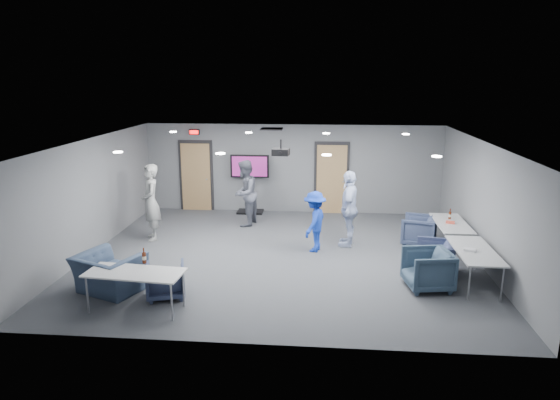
# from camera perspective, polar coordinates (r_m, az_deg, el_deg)

# --- Properties ---
(floor) EXTENTS (9.00, 9.00, 0.00)m
(floor) POSITION_cam_1_polar(r_m,az_deg,el_deg) (11.79, 0.13, -6.40)
(floor) COLOR #3D4045
(floor) RESTS_ON ground
(ceiling) EXTENTS (9.00, 9.00, 0.00)m
(ceiling) POSITION_cam_1_polar(r_m,az_deg,el_deg) (11.14, 0.14, 6.73)
(ceiling) COLOR white
(ceiling) RESTS_ON wall_back
(wall_back) EXTENTS (9.00, 0.02, 2.70)m
(wall_back) POSITION_cam_1_polar(r_m,az_deg,el_deg) (15.29, 1.42, 3.59)
(wall_back) COLOR slate
(wall_back) RESTS_ON floor
(wall_front) EXTENTS (9.00, 0.02, 2.70)m
(wall_front) POSITION_cam_1_polar(r_m,az_deg,el_deg) (7.59, -2.48, -7.31)
(wall_front) COLOR slate
(wall_front) RESTS_ON floor
(wall_left) EXTENTS (0.02, 8.00, 2.70)m
(wall_left) POSITION_cam_1_polar(r_m,az_deg,el_deg) (12.59, -20.73, 0.41)
(wall_left) COLOR slate
(wall_left) RESTS_ON floor
(wall_right) EXTENTS (0.02, 8.00, 2.70)m
(wall_right) POSITION_cam_1_polar(r_m,az_deg,el_deg) (11.90, 22.27, -0.48)
(wall_right) COLOR slate
(wall_right) RESTS_ON floor
(door_left) EXTENTS (1.06, 0.17, 2.24)m
(door_left) POSITION_cam_1_polar(r_m,az_deg,el_deg) (15.77, -9.55, 2.67)
(door_left) COLOR black
(door_left) RESTS_ON wall_back
(door_right) EXTENTS (1.06, 0.17, 2.24)m
(door_right) POSITION_cam_1_polar(r_m,az_deg,el_deg) (15.27, 5.90, 2.43)
(door_right) COLOR black
(door_right) RESTS_ON wall_back
(exit_sign) EXTENTS (0.32, 0.08, 0.16)m
(exit_sign) POSITION_cam_1_polar(r_m,az_deg,el_deg) (15.55, -9.78, 7.66)
(exit_sign) COLOR black
(exit_sign) RESTS_ON wall_back
(hvac_diffuser) EXTENTS (0.60, 0.60, 0.03)m
(hvac_diffuser) POSITION_cam_1_polar(r_m,az_deg,el_deg) (13.96, -0.94, 8.13)
(hvac_diffuser) COLOR black
(hvac_diffuser) RESTS_ON ceiling
(downlights) EXTENTS (6.18, 3.78, 0.02)m
(downlights) POSITION_cam_1_polar(r_m,az_deg,el_deg) (11.14, 0.14, 6.65)
(downlights) COLOR white
(downlights) RESTS_ON ceiling
(person_a) EXTENTS (0.73, 0.85, 1.96)m
(person_a) POSITION_cam_1_polar(r_m,az_deg,el_deg) (13.12, -14.55, -0.26)
(person_a) COLOR #979A97
(person_a) RESTS_ON floor
(person_b) EXTENTS (0.88, 1.03, 1.85)m
(person_b) POSITION_cam_1_polar(r_m,az_deg,el_deg) (13.96, -4.04, 0.78)
(person_b) COLOR slate
(person_b) RESTS_ON floor
(person_c) EXTENTS (0.62, 1.16, 1.89)m
(person_c) POSITION_cam_1_polar(r_m,az_deg,el_deg) (12.37, 7.90, -0.96)
(person_c) COLOR #B2C1E5
(person_c) RESTS_ON floor
(person_d) EXTENTS (0.80, 1.07, 1.47)m
(person_d) POSITION_cam_1_polar(r_m,az_deg,el_deg) (11.94, 3.98, -2.47)
(person_d) COLOR #1B3AB1
(person_d) RESTS_ON floor
(chair_right_a) EXTENTS (1.00, 0.99, 0.74)m
(chair_right_a) POSITION_cam_1_polar(r_m,az_deg,el_deg) (12.92, 15.57, -3.36)
(chair_right_a) COLOR #394462
(chair_right_a) RESTS_ON floor
(chair_right_b) EXTENTS (0.90, 0.88, 0.71)m
(chair_right_b) POSITION_cam_1_polar(r_m,az_deg,el_deg) (11.21, 17.23, -6.24)
(chair_right_b) COLOR #37405F
(chair_right_b) RESTS_ON floor
(chair_right_c) EXTENTS (0.99, 0.97, 0.79)m
(chair_right_c) POSITION_cam_1_polar(r_m,az_deg,el_deg) (10.35, 16.52, -7.63)
(chair_right_c) COLOR #36495D
(chair_right_c) RESTS_ON floor
(chair_front_a) EXTENTS (0.88, 0.89, 0.66)m
(chair_front_a) POSITION_cam_1_polar(r_m,az_deg,el_deg) (9.86, -12.94, -8.93)
(chair_front_a) COLOR #353E5B
(chair_front_a) RESTS_ON floor
(chair_front_b) EXTENTS (1.47, 1.39, 0.76)m
(chair_front_b) POSITION_cam_1_polar(r_m,az_deg,el_deg) (10.36, -18.93, -7.90)
(chair_front_b) COLOR #37475F
(chair_front_b) RESTS_ON floor
(table_right_a) EXTENTS (0.71, 1.71, 0.73)m
(table_right_a) POSITION_cam_1_polar(r_m,az_deg,el_deg) (12.51, 18.99, -2.69)
(table_right_a) COLOR silver
(table_right_a) RESTS_ON floor
(table_right_b) EXTENTS (0.76, 1.81, 0.73)m
(table_right_b) POSITION_cam_1_polar(r_m,az_deg,el_deg) (10.77, 21.34, -5.55)
(table_right_b) COLOR silver
(table_right_b) RESTS_ON floor
(table_front_left) EXTENTS (1.79, 0.87, 0.73)m
(table_front_left) POSITION_cam_1_polar(r_m,az_deg,el_deg) (9.32, -16.26, -8.17)
(table_front_left) COLOR silver
(table_front_left) RESTS_ON floor
(bottle_front) EXTENTS (0.08, 0.08, 0.30)m
(bottle_front) POSITION_cam_1_polar(r_m,az_deg,el_deg) (9.63, -15.27, -6.36)
(bottle_front) COLOR #511F0D
(bottle_front) RESTS_ON table_front_left
(bottle_right) EXTENTS (0.07, 0.07, 0.26)m
(bottle_right) POSITION_cam_1_polar(r_m,az_deg,el_deg) (12.78, 18.84, -1.66)
(bottle_right) COLOR #511F0D
(bottle_right) RESTS_ON table_right_a
(snack_box) EXTENTS (0.23, 0.19, 0.05)m
(snack_box) POSITION_cam_1_polar(r_m,az_deg,el_deg) (12.44, 18.88, -2.43)
(snack_box) COLOR #E04C38
(snack_box) RESTS_ON table_right_a
(wrapper) EXTENTS (0.26, 0.22, 0.05)m
(wrapper) POSITION_cam_1_polar(r_m,az_deg,el_deg) (10.64, 20.86, -5.34)
(wrapper) COLOR silver
(wrapper) RESTS_ON table_right_b
(tv_stand) EXTENTS (1.17, 0.56, 1.80)m
(tv_stand) POSITION_cam_1_polar(r_m,az_deg,el_deg) (15.24, -3.46, 2.27)
(tv_stand) COLOR black
(tv_stand) RESTS_ON floor
(projector) EXTENTS (0.41, 0.39, 0.37)m
(projector) POSITION_cam_1_polar(r_m,az_deg,el_deg) (11.59, 0.09, 5.53)
(projector) COLOR black
(projector) RESTS_ON ceiling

